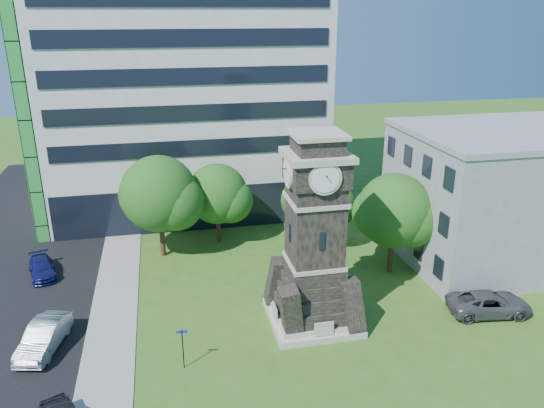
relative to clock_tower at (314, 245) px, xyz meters
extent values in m
plane|color=#33601B|center=(-3.00, -2.00, -5.28)|extent=(160.00, 160.00, 0.00)
cube|color=gray|center=(-12.50, 3.00, -5.25)|extent=(3.00, 70.00, 0.06)
cube|color=beige|center=(0.00, 0.00, -5.08)|extent=(5.40, 5.40, 0.40)
cube|color=beige|center=(0.00, 0.00, -4.73)|extent=(4.80, 4.80, 0.30)
cube|color=black|center=(0.00, 0.00, 1.92)|extent=(3.00, 3.00, 6.40)
cube|color=beige|center=(0.00, 0.00, -1.08)|extent=(3.25, 3.25, 0.25)
cube|color=beige|center=(0.00, 0.00, 2.92)|extent=(3.25, 3.25, 0.25)
cube|color=black|center=(0.00, -1.52, 0.92)|extent=(0.35, 0.08, 1.10)
cube|color=black|center=(0.00, 0.00, 4.72)|extent=(3.30, 3.30, 1.60)
cube|color=beige|center=(0.00, 0.00, 5.62)|extent=(3.70, 3.70, 0.35)
cylinder|color=white|center=(0.00, -1.77, 4.72)|extent=(1.56, 0.06, 1.56)
cylinder|color=white|center=(-1.77, 0.00, 4.72)|extent=(0.06, 1.56, 1.56)
cube|color=black|center=(0.00, 0.00, 6.22)|extent=(2.60, 2.60, 0.90)
cube|color=beige|center=(0.00, 0.00, 6.82)|extent=(3.00, 3.00, 0.25)
cube|color=white|center=(-6.00, 24.00, 8.72)|extent=(25.00, 15.00, 28.00)
cube|color=black|center=(-6.00, 16.80, -3.28)|extent=(24.50, 0.80, 4.00)
cube|color=#9C9EA1|center=(17.00, 6.00, -0.28)|extent=(15.00, 12.00, 10.00)
cube|color=#9C9EA1|center=(17.00, 6.00, 4.92)|extent=(15.20, 12.20, 0.40)
imported|color=gray|center=(-16.17, 0.34, -4.49)|extent=(2.73, 5.07, 1.59)
imported|color=#121553|center=(-18.04, 10.09, -4.67)|extent=(2.79, 4.49, 1.21)
imported|color=#4E4D53|center=(11.48, -1.67, -4.53)|extent=(5.64, 3.15, 1.49)
cube|color=black|center=(-0.27, -1.43, -4.96)|extent=(0.05, 0.41, 0.63)
cube|color=black|center=(1.27, -1.43, -4.96)|extent=(0.05, 0.41, 0.63)
cube|color=black|center=(0.50, -1.43, -4.87)|extent=(1.63, 0.43, 0.04)
cube|color=black|center=(0.50, -1.23, -4.62)|extent=(1.63, 0.04, 0.36)
cylinder|color=black|center=(-8.30, -3.18, -4.05)|extent=(0.06, 0.06, 2.47)
cube|color=#0E3E9C|center=(-8.30, -3.18, -2.96)|extent=(0.59, 0.04, 0.15)
cylinder|color=#332114|center=(-9.12, 11.76, -3.75)|extent=(0.40, 0.40, 3.07)
sphere|color=#285519|center=(-9.12, 11.76, 0.00)|extent=(6.00, 6.00, 6.00)
sphere|color=#285519|center=(-7.92, 11.16, -0.60)|extent=(4.50, 4.50, 4.50)
sphere|color=#285519|center=(-10.17, 12.51, -0.34)|extent=(4.20, 4.20, 4.20)
cylinder|color=#332114|center=(-4.41, 13.36, -4.01)|extent=(0.35, 0.35, 2.55)
sphere|color=#2C6B1F|center=(-4.41, 13.36, -0.89)|extent=(5.03, 5.03, 5.03)
sphere|color=#2C6B1F|center=(-3.40, 12.86, -1.38)|extent=(3.77, 3.77, 3.77)
sphere|color=#2C6B1F|center=(-5.29, 13.99, -1.17)|extent=(3.52, 3.52, 3.52)
cylinder|color=#332114|center=(3.39, 10.77, -4.05)|extent=(0.38, 0.38, 2.45)
sphere|color=#22651E|center=(3.39, 10.77, -1.06)|extent=(5.33, 5.33, 5.33)
sphere|color=#22651E|center=(4.46, 10.23, -1.53)|extent=(4.00, 4.00, 4.00)
sphere|color=#22651E|center=(2.46, 11.43, -1.33)|extent=(3.73, 3.73, 3.73)
cylinder|color=#332114|center=(7.65, 5.32, -3.85)|extent=(0.40, 0.40, 2.85)
sphere|color=#2D5619|center=(7.65, 5.32, -0.37)|extent=(5.52, 5.52, 5.52)
sphere|color=#2D5619|center=(8.76, 4.77, -0.92)|extent=(4.14, 4.14, 4.14)
sphere|color=#2D5619|center=(6.69, 6.01, -0.69)|extent=(3.86, 3.86, 3.86)
camera|label=1|loc=(-8.67, -28.16, 13.38)|focal=35.00mm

